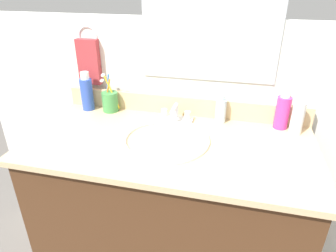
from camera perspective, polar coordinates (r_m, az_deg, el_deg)
The scene contains 14 objects.
vanity_cabinet at distance 1.48m, azimuth 0.23°, elevation -18.09°, with size 1.11×0.53×0.84m, color #4C2D19.
countertop at distance 1.21m, azimuth 0.27°, elevation -3.50°, with size 1.16×0.58×0.02m, color #D1B284.
backsplash at distance 1.43m, azimuth 2.87°, elevation 3.92°, with size 1.16×0.02×0.09m, color #D1B284.
back_wall at distance 1.60m, azimuth 3.10°, elevation -3.75°, with size 2.26×0.04×1.30m, color silver.
mirror_panel at distance 1.35m, azimuth 8.08°, elevation 20.20°, with size 0.60×0.01×0.56m, color #B2BCC6.
towel_ring at distance 1.54m, azimuth -15.07°, elevation 16.22°, with size 0.10×0.10×0.01m, color silver.
hand_towel at distance 1.55m, azimuth -14.85°, elevation 11.74°, with size 0.11×0.04×0.22m, color #A53338.
sink_basin at distance 1.23m, azimuth -0.55°, elevation -3.98°, with size 0.36×0.36×0.11m.
faucet at distance 1.37m, azimuth 1.45°, elevation 2.14°, with size 0.16×0.10×0.08m.
bottle_soap_pink at distance 1.37m, azimuth 21.04°, elevation 2.60°, with size 0.06×0.06×0.17m.
bottle_gel_clear at distance 1.36m, azimuth 10.05°, elevation 2.99°, with size 0.05×0.05×0.13m.
bottle_lotion_white at distance 1.35m, azimuth 23.54°, elevation 1.61°, with size 0.05×0.05×0.16m.
bottle_shampoo_blue at distance 1.52m, azimuth -15.24°, elevation 6.16°, with size 0.06×0.06×0.19m.
cup_green at distance 1.49m, azimuth -11.01°, elevation 4.71°, with size 0.09×0.08×0.19m.
Camera 1 is at (0.24, -1.02, 1.46)m, focal length 31.91 mm.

